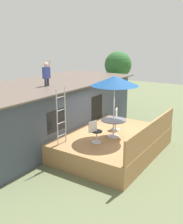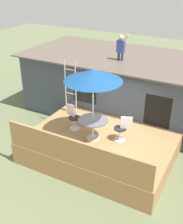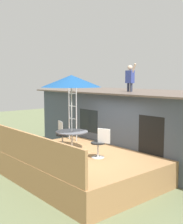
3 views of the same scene
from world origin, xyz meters
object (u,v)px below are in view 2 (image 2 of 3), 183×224
object	(u,v)px
patio_table	(93,124)
step_ladder	(71,88)
person_figure	(121,46)
patio_chair_left	(73,117)
patio_umbrella	(93,75)
patio_chair_right	(122,129)

from	to	relation	value
patio_table	step_ladder	size ratio (longest dim) A/B	0.47
person_figure	patio_chair_left	bearing A→B (deg)	-100.77
patio_table	patio_umbrella	bearing A→B (deg)	63.43
patio_chair_right	patio_table	bearing A→B (deg)	-0.00
patio_chair_left	patio_chair_right	distance (m)	1.91
patio_umbrella	patio_table	bearing A→B (deg)	-116.57
patio_table	patio_umbrella	world-z (taller)	patio_umbrella
patio_table	patio_chair_left	world-z (taller)	patio_chair_left
person_figure	patio_chair_left	world-z (taller)	person_figure
patio_umbrella	patio_chair_left	world-z (taller)	patio_umbrella
patio_chair_left	patio_table	bearing A→B (deg)	0.00
step_ladder	person_figure	size ratio (longest dim) A/B	1.98
patio_table	person_figure	bearing A→B (deg)	97.49
patio_umbrella	person_figure	bearing A→B (deg)	97.49
patio_umbrella	patio_chair_left	bearing A→B (deg)	164.12
patio_table	step_ladder	bearing A→B (deg)	142.45
patio_table	patio_chair_right	distance (m)	1.01
patio_chair_left	patio_umbrella	bearing A→B (deg)	0.00
step_ladder	person_figure	world-z (taller)	person_figure
patio_umbrella	step_ladder	size ratio (longest dim) A/B	1.15
person_figure	patio_chair_left	xyz separation A→B (m)	(-0.56, -2.93, -2.06)
step_ladder	patio_chair_right	size ratio (longest dim) A/B	2.39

